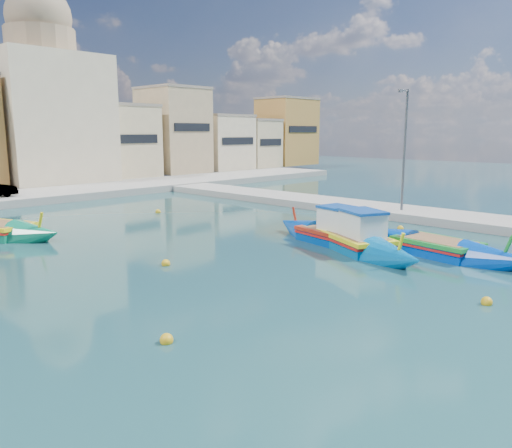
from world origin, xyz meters
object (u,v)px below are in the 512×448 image
church_block (45,100)px  luzzu_blue_cabin (332,236)px  luzzu_turquoise_cabin (356,242)px  quay_street_lamp (404,149)px  luzzu_blue_south (436,249)px

church_block → luzzu_blue_cabin: (-1.62, -35.03, -8.06)m
luzzu_turquoise_cabin → quay_street_lamp: bearing=16.1°
luzzu_blue_cabin → luzzu_blue_south: size_ratio=0.93×
luzzu_turquoise_cabin → luzzu_blue_cabin: 1.81m
luzzu_blue_cabin → luzzu_blue_south: 5.00m
luzzu_blue_cabin → quay_street_lamp: bearing=6.5°
luzzu_blue_cabin → luzzu_blue_south: luzzu_blue_cabin is taller
quay_street_lamp → luzzu_blue_cabin: bearing=-173.5°
quay_street_lamp → luzzu_blue_south: size_ratio=0.89×
quay_street_lamp → luzzu_blue_cabin: size_ratio=0.96×
church_block → luzzu_turquoise_cabin: church_block is taller
church_block → quay_street_lamp: size_ratio=2.39×
church_block → luzzu_blue_cabin: church_block is taller
church_block → quay_street_lamp: church_block is taller
luzzu_turquoise_cabin → luzzu_blue_cabin: size_ratio=1.12×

